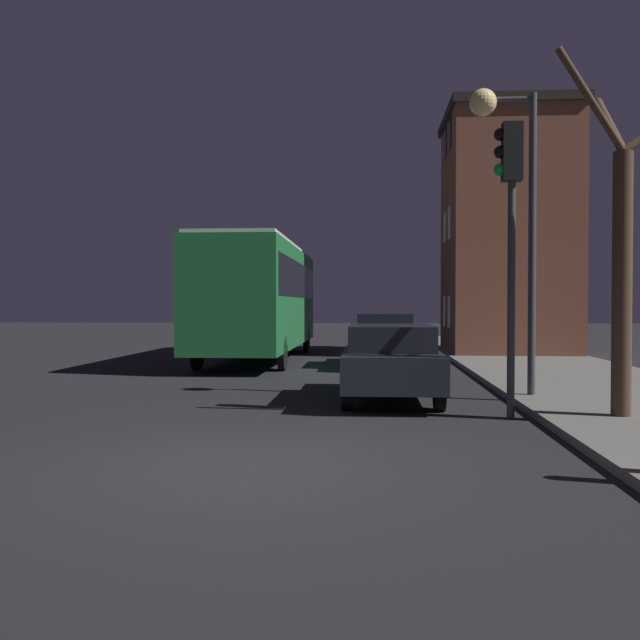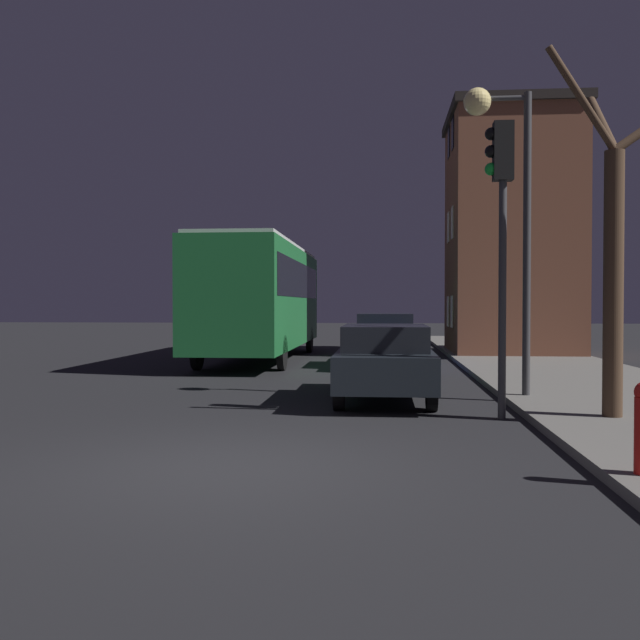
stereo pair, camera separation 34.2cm
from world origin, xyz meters
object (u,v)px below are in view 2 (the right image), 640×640
object	(u,v)px
bare_tree	(612,253)
bus	(262,292)
traffic_light	(501,207)
car_near_lane	(385,360)
car_mid_lane	(385,338)
streetlamp	(500,165)

from	to	relation	value
bare_tree	bus	size ratio (longest dim) A/B	0.49
bare_tree	traffic_light	bearing A→B (deg)	167.65
traffic_light	car_near_lane	bearing A→B (deg)	129.85
traffic_light	bus	distance (m)	12.70
bare_tree	car_mid_lane	size ratio (longest dim) A/B	1.15
streetlamp	car_near_lane	bearing A→B (deg)	178.10
traffic_light	car_mid_lane	size ratio (longest dim) A/B	0.97
bus	car_mid_lane	distance (m)	4.56
bare_tree	bus	xyz separation A→B (m)	(-7.22, 11.66, -0.37)
car_near_lane	car_mid_lane	bearing A→B (deg)	89.85
bare_tree	car_near_lane	bearing A→B (deg)	143.55
streetlamp	car_mid_lane	distance (m)	8.41
bus	streetlamp	bearing A→B (deg)	-57.21
bus	car_mid_lane	size ratio (longest dim) A/B	2.35
bus	car_mid_lane	bearing A→B (deg)	-26.05
streetlamp	bare_tree	bearing A→B (deg)	-62.47
traffic_light	bare_tree	bearing A→B (deg)	-12.35
streetlamp	bare_tree	distance (m)	3.22
traffic_light	car_near_lane	world-z (taller)	traffic_light
car_mid_lane	bare_tree	bearing A→B (deg)	-71.26
streetlamp	traffic_light	xyz separation A→B (m)	(-0.32, -2.05, -1.03)
streetlamp	car_near_lane	size ratio (longest dim) A/B	1.25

